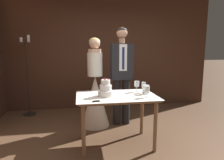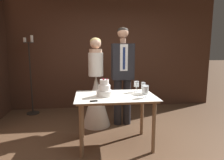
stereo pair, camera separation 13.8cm
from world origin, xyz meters
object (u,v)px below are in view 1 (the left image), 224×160
at_px(tiered_cake, 106,90).
at_px(cake_table, 116,102).
at_px(wine_glass_near, 147,89).
at_px(cake_knife, 102,101).
at_px(candle_stand, 28,79).
at_px(hurricane_candle, 146,90).
at_px(wine_glass_middle, 137,84).
at_px(bride, 95,94).
at_px(groom, 122,72).
at_px(wine_glass_far, 144,85).

bearing_deg(tiered_cake, cake_table, 5.42).
distance_m(tiered_cake, wine_glass_near, 0.60).
xyz_separation_m(cake_knife, wine_glass_near, (0.66, 0.11, 0.11)).
bearing_deg(candle_stand, hurricane_candle, -38.04).
height_order(wine_glass_middle, hurricane_candle, wine_glass_middle).
bearing_deg(wine_glass_middle, bride, 134.97).
xyz_separation_m(cake_table, bride, (-0.26, 0.83, -0.07)).
relative_size(cake_table, tiered_cake, 4.44).
relative_size(cake_knife, groom, 0.24).
xyz_separation_m(cake_table, tiered_cake, (-0.17, -0.02, 0.20)).
bearing_deg(hurricane_candle, groom, 105.00).
bearing_deg(cake_knife, wine_glass_far, 19.99).
height_order(tiered_cake, bride, bride).
relative_size(wine_glass_near, bride, 0.10).
xyz_separation_m(cake_knife, candle_stand, (-1.43, 2.00, 0.02)).
xyz_separation_m(wine_glass_far, bride, (-0.72, 0.70, -0.28)).
height_order(wine_glass_near, wine_glass_middle, wine_glass_middle).
xyz_separation_m(tiered_cake, cake_knife, (-0.08, -0.28, -0.09)).
bearing_deg(wine_glass_far, hurricane_candle, -88.83).
height_order(wine_glass_far, groom, groom).
bearing_deg(wine_glass_far, groom, 106.93).
relative_size(groom, candle_stand, 1.06).
bearing_deg(cake_knife, cake_table, 39.34).
bearing_deg(cake_table, tiered_cake, -174.58).
xyz_separation_m(cake_table, groom, (0.26, 0.83, 0.36)).
bearing_deg(wine_glass_near, cake_knife, -170.19).
relative_size(cake_table, cake_knife, 2.68).
bearing_deg(cake_knife, candle_stand, 114.85).
xyz_separation_m(cake_knife, groom, (0.50, 1.12, 0.25)).
bearing_deg(tiered_cake, bride, 95.97).
xyz_separation_m(wine_glass_middle, candle_stand, (-2.05, 1.51, -0.10)).
xyz_separation_m(wine_glass_middle, groom, (-0.12, 0.63, 0.13)).
bearing_deg(bride, wine_glass_near, -56.43).
bearing_deg(tiered_cake, cake_knife, -106.26).
relative_size(wine_glass_middle, candle_stand, 0.10).
bearing_deg(cake_table, wine_glass_far, 15.30).
distance_m(cake_table, candle_stand, 2.40).
xyz_separation_m(cake_knife, bride, (-0.01, 1.12, -0.18)).
bearing_deg(hurricane_candle, cake_table, -176.97).
relative_size(cake_table, candle_stand, 0.68).
distance_m(wine_glass_middle, hurricane_candle, 0.21).
xyz_separation_m(bride, groom, (0.51, -0.00, 0.43)).
bearing_deg(tiered_cake, wine_glass_far, 12.77).
bearing_deg(tiered_cake, wine_glass_near, -15.95).
xyz_separation_m(cake_table, wine_glass_near, (0.41, -0.18, 0.22)).
bearing_deg(cake_knife, hurricane_candle, 13.44).
distance_m(cake_table, wine_glass_middle, 0.48).
relative_size(tiered_cake, wine_glass_far, 1.58).
height_order(cake_table, cake_knife, cake_knife).
xyz_separation_m(cake_knife, hurricane_candle, (0.72, 0.32, 0.06)).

